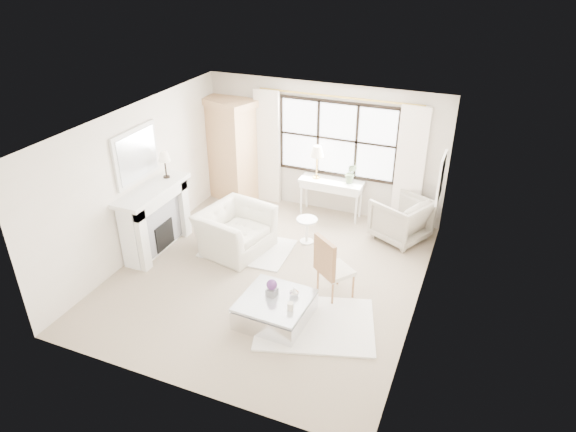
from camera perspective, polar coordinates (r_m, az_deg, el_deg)
name	(u,v)px	position (r m, az deg, el deg)	size (l,w,h in m)	color
floor	(269,275)	(8.93, -2.16, -6.53)	(5.50, 5.50, 0.00)	tan
ceiling	(265,124)	(7.72, -2.52, 10.16)	(5.50, 5.50, 0.00)	white
wall_back	(323,149)	(10.58, 3.90, 7.48)	(5.00, 5.00, 0.00)	beige
wall_front	(170,304)	(6.23, -13.00, -9.53)	(5.00, 5.00, 0.00)	silver
wall_left	(139,181)	(9.47, -16.27, 3.78)	(5.50, 5.50, 0.00)	white
wall_right	(425,235)	(7.65, 14.98, -2.09)	(5.50, 5.50, 0.00)	white
window_pane	(337,139)	(10.39, 5.49, 8.49)	(2.40, 0.02, 1.50)	white
window_frame	(337,139)	(10.38, 5.47, 8.47)	(2.50, 0.04, 1.50)	black
curtain_rod	(338,97)	(10.08, 5.61, 13.04)	(0.04, 0.04, 3.30)	#AE8C3C
curtain_left	(267,148)	(10.95, -2.29, 7.60)	(0.55, 0.10, 2.47)	white
curtain_right	(410,169)	(10.15, 13.38, 5.13)	(0.55, 0.10, 2.47)	white
fireplace	(154,218)	(9.64, -14.65, -0.21)	(0.58, 1.66, 1.26)	white
mirror_frame	(136,155)	(9.26, -16.53, 6.51)	(0.05, 1.15, 0.95)	silver
mirror_glass	(138,155)	(9.25, -16.38, 6.49)	(0.02, 1.00, 0.80)	silver
art_frame	(441,178)	(9.09, 16.64, 4.09)	(0.04, 0.62, 0.82)	white
art_canvas	(440,178)	(9.09, 16.52, 4.11)	(0.01, 0.52, 0.72)	#B5A38C
mantel_lamp	(164,157)	(9.55, -13.59, 6.35)	(0.22, 0.22, 0.51)	black
armoire	(231,149)	(11.18, -6.36, 7.37)	(1.29, 1.04, 2.24)	tan
console_table	(331,198)	(10.65, 4.77, 2.01)	(1.30, 0.46, 0.80)	white
console_lamp	(317,152)	(10.36, 3.25, 7.08)	(0.28, 0.28, 0.69)	#B38A3E
orchid_plant	(351,173)	(10.31, 7.00, 4.74)	(0.24, 0.19, 0.43)	#556C48
side_table	(307,227)	(9.68, 2.11, -1.23)	(0.40, 0.40, 0.51)	white
rug_left	(248,248)	(9.65, -4.49, -3.60)	(1.59, 1.12, 0.03)	silver
rug_right	(315,324)	(7.89, 3.04, -11.87)	(1.75, 1.31, 0.03)	white
club_armchair	(235,230)	(9.47, -5.88, -1.59)	(1.24, 1.09, 0.81)	silver
wingback_chair	(401,219)	(10.00, 12.41, -0.32)	(0.90, 0.93, 0.85)	#A59C8B
french_chair	(334,279)	(8.32, 5.16, -6.97)	(0.68, 0.68, 1.08)	#A67245
coffee_table	(275,310)	(7.87, -1.44, -10.35)	(1.04, 1.04, 0.38)	silver
planter_box	(272,292)	(7.80, -1.80, -8.44)	(0.15, 0.15, 0.11)	gray
planter_flowers	(272,285)	(7.72, -1.81, -7.63)	(0.16, 0.16, 0.16)	#572A6B
pillar_candle	(290,306)	(7.52, 0.26, -10.00)	(0.09, 0.09, 0.12)	silver
coffee_vase	(294,292)	(7.77, 0.69, -8.41)	(0.14, 0.14, 0.15)	silver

